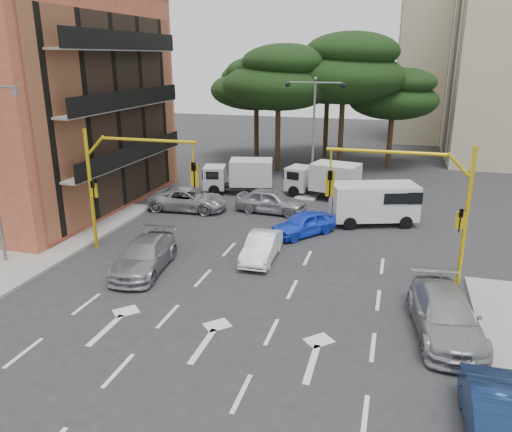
{
  "coord_description": "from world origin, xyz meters",
  "views": [
    {
      "loc": [
        5.74,
        -18.53,
        9.29
      ],
      "look_at": [
        -0.84,
        4.39,
        1.6
      ],
      "focal_mm": 35.0,
      "sensor_mm": 36.0,
      "label": 1
    }
  ],
  "objects_px": {
    "car_silver_cross_a": "(188,199)",
    "box_truck_a": "(239,176)",
    "signal_mast_right": "(421,196)",
    "car_blue_compact": "(304,224)",
    "box_truck_b": "(323,180)",
    "car_silver_cross_b": "(271,201)",
    "car_silver_parked": "(445,315)",
    "signal_mast_left": "(122,175)",
    "van_white": "(374,204)",
    "car_white_hatch": "(262,247)",
    "street_lamp_center": "(314,114)",
    "car_silver_wagon": "(144,256)",
    "car_navy_parked": "(498,422)"
  },
  "relations": [
    {
      "from": "car_silver_wagon",
      "to": "car_silver_parked",
      "type": "relative_size",
      "value": 0.94
    },
    {
      "from": "car_silver_cross_a",
      "to": "car_silver_parked",
      "type": "distance_m",
      "value": 18.29
    },
    {
      "from": "car_blue_compact",
      "to": "signal_mast_right",
      "type": "bearing_deg",
      "value": -1.41
    },
    {
      "from": "street_lamp_center",
      "to": "car_white_hatch",
      "type": "distance_m",
      "value": 14.08
    },
    {
      "from": "signal_mast_right",
      "to": "box_truck_b",
      "type": "bearing_deg",
      "value": 115.01
    },
    {
      "from": "signal_mast_right",
      "to": "street_lamp_center",
      "type": "xyz_separation_m",
      "value": [
        -6.8,
        14.01,
        1.54
      ]
    },
    {
      "from": "car_silver_cross_a",
      "to": "box_truck_a",
      "type": "relative_size",
      "value": 1.02
    },
    {
      "from": "signal_mast_right",
      "to": "car_silver_wagon",
      "type": "xyz_separation_m",
      "value": [
        -11.63,
        -1.91,
        -3.18
      ]
    },
    {
      "from": "car_silver_parked",
      "to": "van_white",
      "type": "xyz_separation_m",
      "value": [
        -3.14,
        11.67,
        0.45
      ]
    },
    {
      "from": "car_silver_cross_a",
      "to": "box_truck_b",
      "type": "bearing_deg",
      "value": -59.23
    },
    {
      "from": "box_truck_b",
      "to": "car_silver_cross_b",
      "type": "bearing_deg",
      "value": 163.67
    },
    {
      "from": "signal_mast_right",
      "to": "box_truck_a",
      "type": "height_order",
      "value": "signal_mast_right"
    },
    {
      "from": "signal_mast_left",
      "to": "box_truck_a",
      "type": "distance_m",
      "value": 12.46
    },
    {
      "from": "car_silver_parked",
      "to": "box_truck_a",
      "type": "bearing_deg",
      "value": 120.57
    },
    {
      "from": "street_lamp_center",
      "to": "car_silver_wagon",
      "type": "height_order",
      "value": "street_lamp_center"
    },
    {
      "from": "street_lamp_center",
      "to": "car_silver_cross_b",
      "type": "distance_m",
      "value": 7.66
    },
    {
      "from": "car_white_hatch",
      "to": "box_truck_b",
      "type": "xyz_separation_m",
      "value": [
        1.09,
        11.67,
        0.6
      ]
    },
    {
      "from": "street_lamp_center",
      "to": "box_truck_a",
      "type": "bearing_deg",
      "value": -157.6
    },
    {
      "from": "car_silver_wagon",
      "to": "car_silver_cross_b",
      "type": "xyz_separation_m",
      "value": [
        3.33,
        10.04,
        0.05
      ]
    },
    {
      "from": "car_silver_cross_b",
      "to": "van_white",
      "type": "xyz_separation_m",
      "value": [
        6.17,
        -0.43,
        0.45
      ]
    },
    {
      "from": "street_lamp_center",
      "to": "car_silver_parked",
      "type": "distance_m",
      "value": 20.15
    },
    {
      "from": "car_white_hatch",
      "to": "box_truck_a",
      "type": "relative_size",
      "value": 0.77
    },
    {
      "from": "signal_mast_left",
      "to": "van_white",
      "type": "xyz_separation_m",
      "value": [
        11.47,
        7.7,
        -2.69
      ]
    },
    {
      "from": "car_silver_wagon",
      "to": "car_navy_parked",
      "type": "relative_size",
      "value": 1.19
    },
    {
      "from": "car_navy_parked",
      "to": "van_white",
      "type": "height_order",
      "value": "van_white"
    },
    {
      "from": "signal_mast_right",
      "to": "car_silver_cross_b",
      "type": "bearing_deg",
      "value": 135.58
    },
    {
      "from": "car_silver_wagon",
      "to": "box_truck_a",
      "type": "relative_size",
      "value": 0.99
    },
    {
      "from": "signal_mast_right",
      "to": "car_silver_wagon",
      "type": "distance_m",
      "value": 12.21
    },
    {
      "from": "car_white_hatch",
      "to": "box_truck_a",
      "type": "height_order",
      "value": "box_truck_a"
    },
    {
      "from": "car_silver_wagon",
      "to": "street_lamp_center",
      "type": "bearing_deg",
      "value": 65.69
    },
    {
      "from": "street_lamp_center",
      "to": "car_white_hatch",
      "type": "xyz_separation_m",
      "value": [
        -0.09,
        -13.24,
        -4.81
      ]
    },
    {
      "from": "signal_mast_left",
      "to": "car_silver_cross_a",
      "type": "xyz_separation_m",
      "value": [
        0.14,
        7.21,
        -3.2
      ]
    },
    {
      "from": "signal_mast_right",
      "to": "street_lamp_center",
      "type": "height_order",
      "value": "street_lamp_center"
    },
    {
      "from": "car_white_hatch",
      "to": "car_silver_cross_a",
      "type": "relative_size",
      "value": 0.76
    },
    {
      "from": "car_silver_cross_b",
      "to": "car_silver_parked",
      "type": "relative_size",
      "value": 0.85
    },
    {
      "from": "car_blue_compact",
      "to": "car_silver_cross_a",
      "type": "bearing_deg",
      "value": -159.43
    },
    {
      "from": "car_blue_compact",
      "to": "box_truck_b",
      "type": "height_order",
      "value": "box_truck_b"
    },
    {
      "from": "car_silver_cross_b",
      "to": "van_white",
      "type": "relative_size",
      "value": 0.92
    },
    {
      "from": "car_white_hatch",
      "to": "signal_mast_right",
      "type": "bearing_deg",
      "value": -8.08
    },
    {
      "from": "car_silver_wagon",
      "to": "box_truck_b",
      "type": "xyz_separation_m",
      "value": [
        5.83,
        14.35,
        0.52
      ]
    },
    {
      "from": "car_silver_parked",
      "to": "box_truck_b",
      "type": "relative_size",
      "value": 1.03
    },
    {
      "from": "car_silver_cross_a",
      "to": "signal_mast_left",
      "type": "bearing_deg",
      "value": 175.32
    },
    {
      "from": "car_silver_wagon",
      "to": "car_white_hatch",
      "type": "bearing_deg",
      "value": 22.04
    },
    {
      "from": "car_silver_cross_a",
      "to": "car_silver_cross_b",
      "type": "xyz_separation_m",
      "value": [
        5.16,
        0.92,
        0.06
      ]
    },
    {
      "from": "car_white_hatch",
      "to": "box_truck_b",
      "type": "height_order",
      "value": "box_truck_b"
    },
    {
      "from": "box_truck_b",
      "to": "car_white_hatch",
      "type": "bearing_deg",
      "value": -171.56
    },
    {
      "from": "car_silver_cross_b",
      "to": "car_navy_parked",
      "type": "relative_size",
      "value": 1.08
    },
    {
      "from": "signal_mast_left",
      "to": "car_silver_parked",
      "type": "xyz_separation_m",
      "value": [
        14.62,
        -3.97,
        -3.14
      ]
    },
    {
      "from": "car_navy_parked",
      "to": "box_truck_a",
      "type": "relative_size",
      "value": 0.83
    },
    {
      "from": "signal_mast_left",
      "to": "car_silver_wagon",
      "type": "distance_m",
      "value": 4.2
    }
  ]
}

